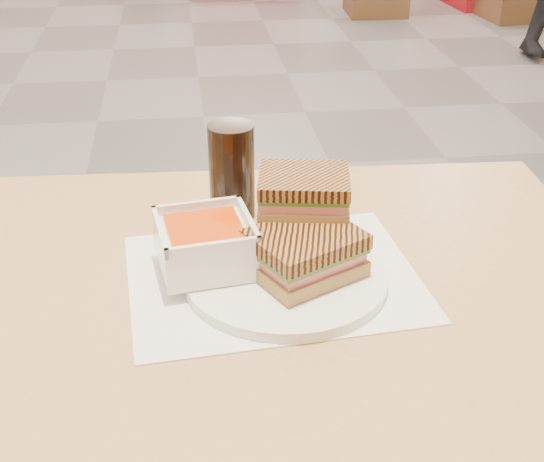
{
  "coord_description": "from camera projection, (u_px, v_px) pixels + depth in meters",
  "views": [
    {
      "loc": [
        -0.09,
        -2.81,
        1.27
      ],
      "look_at": [
        0.01,
        -2.0,
        0.82
      ],
      "focal_mm": 49.38,
      "sensor_mm": 36.0,
      "label": 1
    }
  ],
  "objects": [
    {
      "name": "panini_lower",
      "position": [
        305.0,
        253.0,
        0.93
      ],
      "size": [
        0.16,
        0.15,
        0.06
      ],
      "color": "#A27D41",
      "rests_on": "plate"
    },
    {
      "name": "soup_bowl",
      "position": [
        206.0,
        245.0,
        0.95
      ],
      "size": [
        0.13,
        0.13,
        0.06
      ],
      "color": "white",
      "rests_on": "plate"
    },
    {
      "name": "cola_glass",
      "position": [
        232.0,
        172.0,
        1.08
      ],
      "size": [
        0.07,
        0.07,
        0.14
      ],
      "color": "black",
      "rests_on": "main_table"
    },
    {
      "name": "main_table",
      "position": [
        168.0,
        358.0,
        1.0
      ],
      "size": [
        1.23,
        0.76,
        0.75
      ],
      "color": "tan",
      "rests_on": "ground"
    },
    {
      "name": "tray_liner",
      "position": [
        273.0,
        277.0,
        0.97
      ],
      "size": [
        0.39,
        0.32,
        0.0
      ],
      "color": "white",
      "rests_on": "main_table"
    },
    {
      "name": "panini_upper",
      "position": [
        304.0,
        193.0,
        0.97
      ],
      "size": [
        0.13,
        0.12,
        0.05
      ],
      "color": "#A27D41",
      "rests_on": "panini_lower"
    },
    {
      "name": "plate",
      "position": [
        286.0,
        277.0,
        0.95
      ],
      "size": [
        0.26,
        0.26,
        0.01
      ],
      "color": "white",
      "rests_on": "tray_liner"
    }
  ]
}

